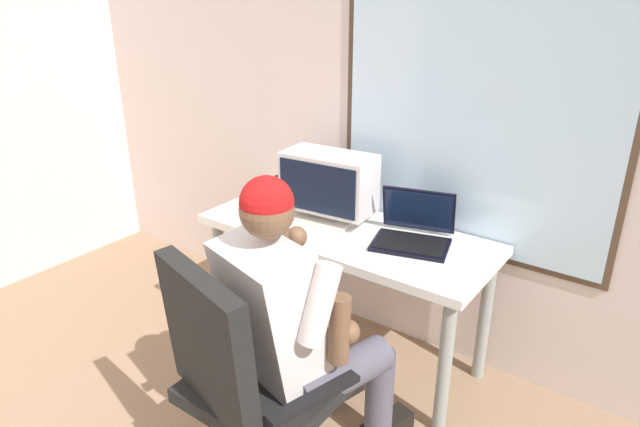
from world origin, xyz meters
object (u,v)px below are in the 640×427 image
(crt_monitor, at_px, (329,183))
(laptop, at_px, (414,228))
(office_chair, at_px, (241,370))
(desk_speaker, at_px, (280,190))
(person_seated, at_px, (298,320))
(desk, at_px, (345,247))
(wine_glass, at_px, (259,197))

(crt_monitor, relative_size, laptop, 1.16)
(office_chair, xyz_separation_m, desk_speaker, (-0.67, 1.04, 0.23))
(person_seated, distance_m, desk_speaker, 1.09)
(person_seated, bearing_deg, crt_monitor, 117.27)
(crt_monitor, bearing_deg, desk_speaker, 174.47)
(person_seated, bearing_deg, office_chair, -103.43)
(laptop, bearing_deg, crt_monitor, -176.67)
(person_seated, xyz_separation_m, crt_monitor, (-0.39, 0.75, 0.26))
(person_seated, bearing_deg, desk, 109.30)
(person_seated, height_order, wine_glass, person_seated)
(desk, distance_m, person_seated, 0.74)
(person_seated, height_order, crt_monitor, person_seated)
(wine_glass, relative_size, desk_speaker, 0.99)
(office_chair, relative_size, laptop, 2.41)
(wine_glass, distance_m, desk_speaker, 0.22)
(wine_glass, bearing_deg, office_chair, -52.31)
(office_chair, bearing_deg, desk_speaker, 122.94)
(person_seated, relative_size, desk_speaker, 8.47)
(desk_speaker, bearing_deg, desk, -10.36)
(office_chair, bearing_deg, crt_monitor, 108.02)
(office_chair, distance_m, wine_glass, 1.08)
(office_chair, bearing_deg, desk, 100.92)
(office_chair, xyz_separation_m, laptop, (0.14, 1.04, 0.22))
(desk_speaker, bearing_deg, crt_monitor, -5.53)
(laptop, height_order, desk_speaker, laptop)
(person_seated, distance_m, wine_glass, 0.92)
(office_chair, height_order, person_seated, person_seated)
(laptop, xyz_separation_m, desk_speaker, (-0.82, 0.01, 0.01))
(wine_glass, bearing_deg, crt_monitor, 29.62)
(desk, bearing_deg, person_seated, -70.70)
(office_chair, relative_size, crt_monitor, 2.08)
(crt_monitor, height_order, wine_glass, crt_monitor)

